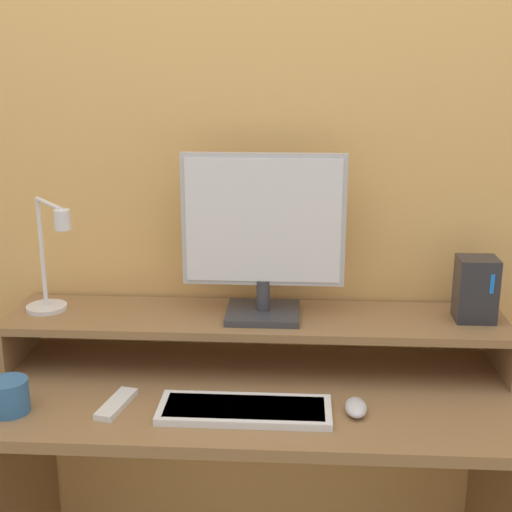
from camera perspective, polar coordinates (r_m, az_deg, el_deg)
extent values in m
cube|color=#E5AD60|center=(1.99, 0.30, 7.17)|extent=(6.00, 0.05, 2.50)
cube|color=olive|center=(1.84, -0.30, -11.01)|extent=(1.33, 0.57, 0.03)
cube|color=olive|center=(2.17, -18.69, -18.61)|extent=(0.03, 0.57, 0.70)
cube|color=olive|center=(2.09, -18.40, -6.24)|extent=(0.02, 0.27, 0.12)
cube|color=olive|center=(2.02, 19.09, -7.10)|extent=(0.02, 0.27, 0.12)
cube|color=olive|center=(1.92, 0.00, -5.09)|extent=(1.33, 0.27, 0.02)
cube|color=#38383D|center=(1.91, 0.57, -4.57)|extent=(0.19, 0.18, 0.02)
cylinder|color=#38383D|center=(1.90, 0.57, -3.13)|extent=(0.04, 0.04, 0.08)
cube|color=#B7B7BC|center=(1.84, 0.60, 2.90)|extent=(0.42, 0.02, 0.35)
cube|color=silver|center=(1.83, 0.58, 2.82)|extent=(0.40, 0.01, 0.32)
cylinder|color=silver|center=(2.04, -16.40, -3.97)|extent=(0.11, 0.11, 0.01)
cylinder|color=silver|center=(2.00, -16.74, 0.22)|extent=(0.01, 0.01, 0.30)
cylinder|color=silver|center=(1.89, -16.23, 4.01)|extent=(0.12, 0.14, 0.01)
cylinder|color=silver|center=(1.81, -15.24, 2.82)|extent=(0.04, 0.04, 0.05)
cube|color=#28282D|center=(1.95, 17.17, -2.55)|extent=(0.10, 0.09, 0.17)
cube|color=#1972F2|center=(1.90, 18.38, -2.14)|extent=(0.01, 0.00, 0.05)
cube|color=white|center=(1.72, -0.91, -12.22)|extent=(0.41, 0.15, 0.02)
cube|color=silver|center=(1.72, -0.91, -12.06)|extent=(0.38, 0.12, 0.01)
ellipsoid|color=silver|center=(1.73, 8.00, -11.91)|extent=(0.05, 0.09, 0.03)
cube|color=white|center=(1.78, -11.11, -11.55)|extent=(0.08, 0.16, 0.02)
cylinder|color=#33669E|center=(1.81, -19.15, -10.55)|extent=(0.09, 0.09, 0.08)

